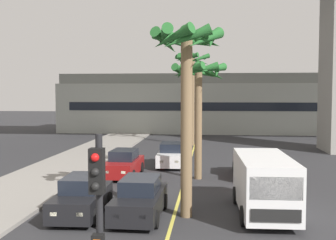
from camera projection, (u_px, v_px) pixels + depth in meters
lane_stripe_center at (185, 177)px, 24.05m from camera, size 0.14×56.00×0.01m
pier_building_backdrop at (199, 104)px, 52.55m from camera, size 34.62×8.04×7.27m
car_queue_front at (250, 164)px, 24.34m from camera, size 1.86×4.11×1.56m
car_queue_second at (140, 199)px, 16.31m from camera, size 1.89×4.13×1.56m
car_queue_third at (82, 197)px, 16.61m from camera, size 1.96×4.16×1.56m
car_queue_fourth at (171, 155)px, 27.84m from camera, size 1.92×4.15×1.56m
car_queue_fifth at (124, 164)px, 24.36m from camera, size 1.92×4.14×1.56m
delivery_van at (264, 183)px, 16.59m from camera, size 2.27×5.30×2.36m
traffic_light_median_near at (99, 222)px, 6.97m from camera, size 0.24×0.37×4.20m
palm_tree_near_median at (192, 73)px, 38.59m from camera, size 3.39×3.53×8.66m
palm_tree_mid_median at (186, 66)px, 16.02m from camera, size 2.93×2.95×7.54m
palm_tree_far_median at (198, 84)px, 23.32m from camera, size 3.17×3.20×6.69m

